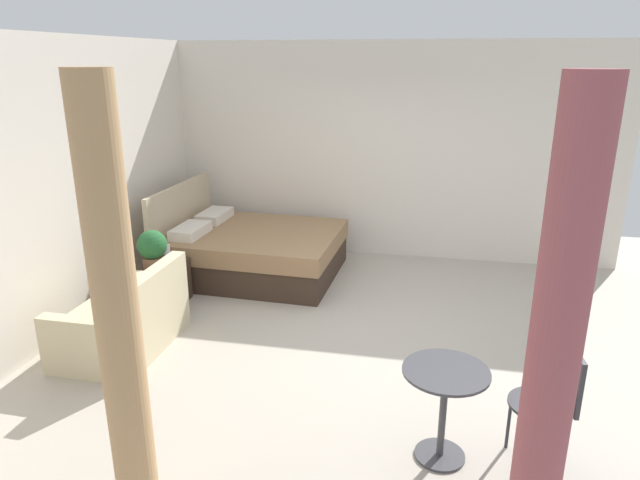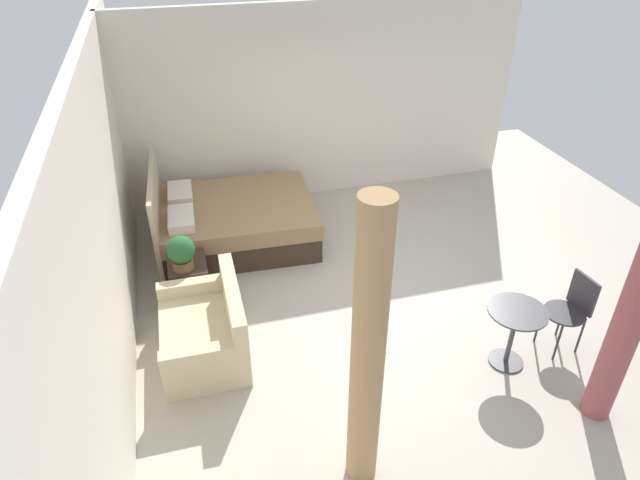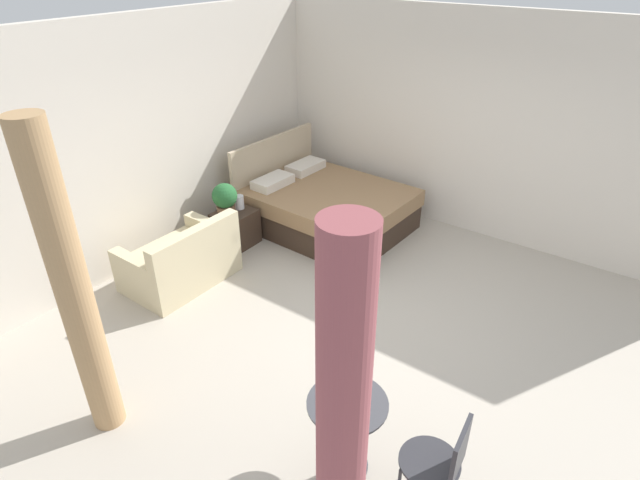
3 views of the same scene
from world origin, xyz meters
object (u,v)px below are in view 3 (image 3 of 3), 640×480
at_px(potted_plant, 225,198).
at_px(balcony_table, 347,423).
at_px(nightstand, 236,228).
at_px(bed, 325,206).
at_px(vase, 239,202).
at_px(cafe_chair_near_window, 443,461).
at_px(couch, 182,262).

height_order(potted_plant, balcony_table, potted_plant).
bearing_deg(nightstand, bed, -31.32).
xyz_separation_m(vase, cafe_chair_near_window, (-2.05, -3.80, -0.03)).
relative_size(bed, vase, 12.02).
bearing_deg(bed, potted_plant, 149.35).
bearing_deg(bed, cafe_chair_near_window, -134.39).
relative_size(potted_plant, cafe_chair_near_window, 0.48).
height_order(potted_plant, vase, potted_plant).
bearing_deg(potted_plant, bed, -30.65).
bearing_deg(nightstand, balcony_table, -123.12).
xyz_separation_m(nightstand, balcony_table, (-2.00, -3.07, 0.24)).
height_order(vase, balcony_table, balcony_table).
bearing_deg(couch, balcony_table, -108.41).
height_order(bed, potted_plant, bed).
bearing_deg(vase, potted_plant, 173.82).
height_order(bed, nightstand, bed).
bearing_deg(balcony_table, bed, 37.58).
xyz_separation_m(couch, potted_plant, (0.92, 0.15, 0.43)).
bearing_deg(couch, vase, 6.22).
height_order(bed, cafe_chair_near_window, bed).
distance_m(bed, couch, 2.20).
distance_m(couch, nightstand, 1.02).
height_order(nightstand, balcony_table, balcony_table).
height_order(nightstand, potted_plant, potted_plant).
distance_m(couch, cafe_chair_near_window, 3.80).
bearing_deg(balcony_table, potted_plant, 58.55).
xyz_separation_m(bed, vase, (-0.99, 0.69, 0.26)).
distance_m(potted_plant, balcony_table, 3.65).
bearing_deg(vase, bed, -35.01).
bearing_deg(cafe_chair_near_window, vase, 61.62).
height_order(nightstand, cafe_chair_near_window, cafe_chair_near_window).
xyz_separation_m(couch, nightstand, (1.02, 0.11, -0.03)).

